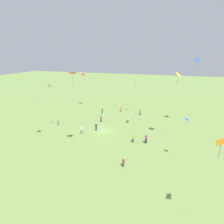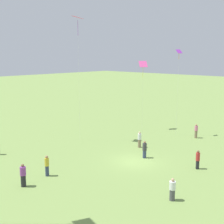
% 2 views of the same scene
% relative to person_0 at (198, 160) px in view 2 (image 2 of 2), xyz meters
% --- Properties ---
extents(ground_plane, '(240.00, 240.00, 0.00)m').
position_rel_person_0_xyz_m(ground_plane, '(5.34, 2.24, -0.88)').
color(ground_plane, '#7A994C').
extents(person_0, '(0.45, 0.45, 1.75)m').
position_rel_person_0_xyz_m(person_0, '(0.00, 0.00, 0.00)').
color(person_0, '#232328').
rests_on(person_0, ground_plane).
extents(person_1, '(0.63, 0.63, 1.66)m').
position_rel_person_0_xyz_m(person_1, '(-1.66, 6.89, -0.07)').
color(person_1, '#4C4C51').
rests_on(person_1, ground_plane).
extents(person_2, '(0.63, 0.63, 1.85)m').
position_rel_person_0_xyz_m(person_2, '(8.19, 12.77, 0.03)').
color(person_2, '#232328').
rests_on(person_2, ground_plane).
extents(person_6, '(0.47, 0.47, 1.81)m').
position_rel_person_0_xyz_m(person_6, '(8.62, 10.22, 0.03)').
color(person_6, '#333D5B').
rests_on(person_6, ground_plane).
extents(person_7, '(0.55, 0.55, 1.80)m').
position_rel_person_0_xyz_m(person_7, '(7.95, -1.70, 0.02)').
color(person_7, '#847056').
rests_on(person_7, ground_plane).
extents(person_8, '(0.54, 0.54, 1.75)m').
position_rel_person_0_xyz_m(person_8, '(5.37, 0.80, -0.02)').
color(person_8, '#333D5B').
rests_on(person_8, ground_plane).
extents(person_10, '(0.48, 0.48, 1.75)m').
position_rel_person_0_xyz_m(person_10, '(5.26, -9.63, -0.01)').
color(person_10, '#847056').
rests_on(person_10, ground_plane).
extents(kite_0, '(0.71, 0.81, 10.82)m').
position_rel_person_0_xyz_m(kite_0, '(7.76, -9.06, 9.07)').
color(kite_0, purple).
rests_on(kite_0, ground_plane).
extents(kite_1, '(1.42, 1.44, 14.47)m').
position_rel_person_0_xyz_m(kite_1, '(14.90, 0.96, 12.92)').
color(kite_1, red).
rests_on(kite_1, ground_plane).
extents(kite_3, '(1.27, 1.34, 9.34)m').
position_rel_person_0_xyz_m(kite_3, '(13.05, -8.85, 7.81)').
color(kite_3, '#E54C99').
rests_on(kite_3, ground_plane).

